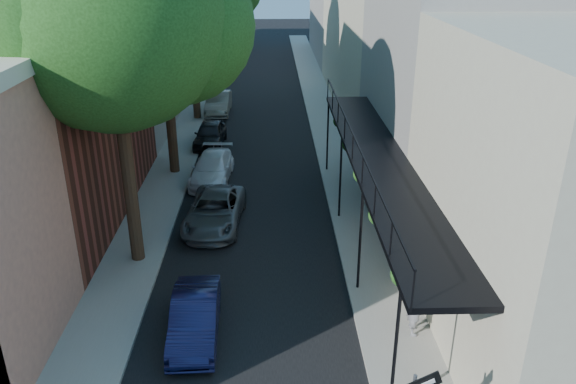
{
  "coord_description": "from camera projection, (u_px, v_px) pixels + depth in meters",
  "views": [
    {
      "loc": [
        0.71,
        -6.53,
        9.67
      ],
      "look_at": [
        1.2,
        9.22,
        2.8
      ],
      "focal_mm": 35.0,
      "sensor_mm": 36.0,
      "label": 1
    }
  ],
  "objects": [
    {
      "name": "road_surface",
      "position": [
        260.0,
        106.0,
        37.31
      ],
      "size": [
        6.0,
        64.0,
        0.01
      ],
      "primitive_type": "cube",
      "color": "black",
      "rests_on": "ground"
    },
    {
      "name": "sidewalk_left",
      "position": [
        200.0,
        106.0,
        37.18
      ],
      "size": [
        2.0,
        64.0,
        0.12
      ],
      "primitive_type": "cube",
      "color": "gray",
      "rests_on": "ground"
    },
    {
      "name": "sidewalk_right",
      "position": [
        320.0,
        105.0,
        37.41
      ],
      "size": [
        2.0,
        64.0,
        0.12
      ],
      "primitive_type": "cube",
      "color": "gray",
      "rests_on": "ground"
    },
    {
      "name": "buildings_left",
      "position": [
        105.0,
        33.0,
        33.94
      ],
      "size": [
        10.1,
        59.1,
        12.0
      ],
      "color": "tan",
      "rests_on": "ground"
    },
    {
      "name": "buildings_right",
      "position": [
        401.0,
        39.0,
        35.34
      ],
      "size": [
        9.8,
        55.0,
        10.0
      ],
      "color": "#B9B398",
      "rests_on": "ground"
    },
    {
      "name": "oak_near",
      "position": [
        127.0,
        16.0,
        15.98
      ],
      "size": [
        7.48,
        6.8,
        11.42
      ],
      "color": "black",
      "rests_on": "ground"
    },
    {
      "name": "oak_mid",
      "position": [
        172.0,
        15.0,
        23.61
      ],
      "size": [
        6.6,
        6.0,
        10.2
      ],
      "color": "black",
      "rests_on": "ground"
    },
    {
      "name": "parked_car_b",
      "position": [
        195.0,
        317.0,
        15.03
      ],
      "size": [
        1.35,
        3.54,
        1.15
      ],
      "primitive_type": "imported",
      "rotation": [
        0.0,
        0.0,
        0.04
      ],
      "color": "#13153C",
      "rests_on": "ground"
    },
    {
      "name": "parked_car_c",
      "position": [
        215.0,
        211.0,
        21.07
      ],
      "size": [
        2.3,
        4.44,
        1.2
      ],
      "primitive_type": "imported",
      "rotation": [
        0.0,
        0.0,
        -0.07
      ],
      "color": "#515458",
      "rests_on": "ground"
    },
    {
      "name": "parked_car_d",
      "position": [
        212.0,
        168.0,
        25.17
      ],
      "size": [
        1.92,
        4.18,
        1.18
      ],
      "primitive_type": "imported",
      "rotation": [
        0.0,
        0.0,
        -0.06
      ],
      "color": "white",
      "rests_on": "ground"
    },
    {
      "name": "parked_car_e",
      "position": [
        210.0,
        134.0,
        29.67
      ],
      "size": [
        1.67,
        3.76,
        1.26
      ],
      "primitive_type": "imported",
      "rotation": [
        0.0,
        0.0,
        -0.05
      ],
      "color": "black",
      "rests_on": "ground"
    },
    {
      "name": "parked_car_f",
      "position": [
        218.0,
        103.0,
        35.43
      ],
      "size": [
        1.47,
        4.11,
        1.35
      ],
      "primitive_type": "imported",
      "rotation": [
        0.0,
        0.0,
        -0.01
      ],
      "color": "gray",
      "rests_on": "ground"
    },
    {
      "name": "pedestrian",
      "position": [
        416.0,
        305.0,
        14.85
      ],
      "size": [
        0.45,
        0.65,
        1.72
      ],
      "primitive_type": "imported",
      "rotation": [
        0.0,
        0.0,
        1.5
      ],
      "color": "gray",
      "rests_on": "sidewalk_right"
    }
  ]
}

